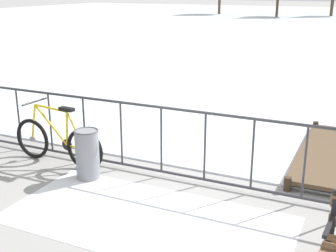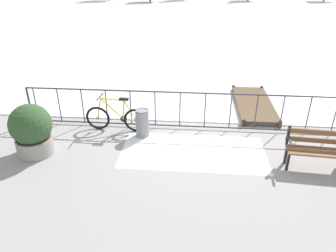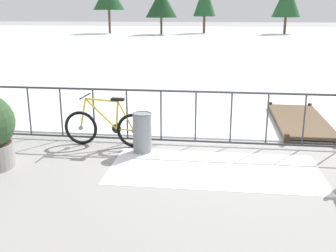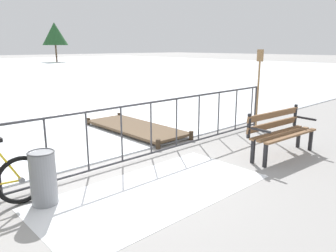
{
  "view_description": "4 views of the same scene",
  "coord_description": "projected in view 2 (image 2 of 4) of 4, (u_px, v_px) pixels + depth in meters",
  "views": [
    {
      "loc": [
        2.28,
        -5.35,
        2.67
      ],
      "look_at": [
        -0.17,
        -0.12,
        0.83
      ],
      "focal_mm": 47.16,
      "sensor_mm": 36.0,
      "label": 1
    },
    {
      "loc": [
        0.01,
        -7.56,
        3.93
      ],
      "look_at": [
        -0.57,
        -0.89,
        0.51
      ],
      "focal_mm": 33.2,
      "sensor_mm": 36.0,
      "label": 2
    },
    {
      "loc": [
        0.09,
        -7.45,
        2.52
      ],
      "look_at": [
        -0.77,
        -0.69,
        0.56
      ],
      "focal_mm": 43.42,
      "sensor_mm": 36.0,
      "label": 3
    },
    {
      "loc": [
        -2.81,
        -4.57,
        2.05
      ],
      "look_at": [
        1.19,
        -0.26,
        0.62
      ],
      "focal_mm": 35.18,
      "sensor_mm": 36.0,
      "label": 4
    }
  ],
  "objects": [
    {
      "name": "bicycle_near_railing",
      "position": [
        117.0,
        118.0,
        8.26
      ],
      "size": [
        1.71,
        0.52,
        0.97
      ],
      "color": "black",
      "rests_on": "ground"
    },
    {
      "name": "park_bench",
      "position": [
        325.0,
        147.0,
        6.64
      ],
      "size": [
        1.63,
        0.6,
        0.89
      ],
      "color": "brown",
      "rests_on": "ground"
    },
    {
      "name": "wooden_dock",
      "position": [
        254.0,
        103.0,
        9.81
      ],
      "size": [
        1.1,
        2.92,
        0.2
      ],
      "color": "brown",
      "rests_on": "ground"
    },
    {
      "name": "ground_plane",
      "position": [
        192.0,
        129.0,
        8.5
      ],
      "size": [
        160.0,
        160.0,
        0.0
      ],
      "primitive_type": "plane",
      "color": "gray"
    },
    {
      "name": "frozen_pond",
      "position": [
        197.0,
        8.0,
        33.7
      ],
      "size": [
        80.0,
        56.0,
        0.03
      ],
      "primitive_type": "cube",
      "color": "silver",
      "rests_on": "ground"
    },
    {
      "name": "trash_bin",
      "position": [
        142.0,
        123.0,
        7.99
      ],
      "size": [
        0.35,
        0.35,
        0.73
      ],
      "color": "gray",
      "rests_on": "ground"
    },
    {
      "name": "snow_patch",
      "position": [
        193.0,
        152.0,
        7.42
      ],
      "size": [
        3.43,
        1.66,
        0.01
      ],
      "primitive_type": "cube",
      "color": "white",
      "rests_on": "ground"
    },
    {
      "name": "railing_fence",
      "position": [
        192.0,
        110.0,
        8.24
      ],
      "size": [
        9.06,
        0.06,
        1.07
      ],
      "color": "#38383D",
      "rests_on": "ground"
    },
    {
      "name": "planter_with_shrub",
      "position": [
        32.0,
        130.0,
        7.11
      ],
      "size": [
        0.95,
        0.95,
        1.24
      ],
      "color": "gray",
      "rests_on": "ground"
    }
  ]
}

